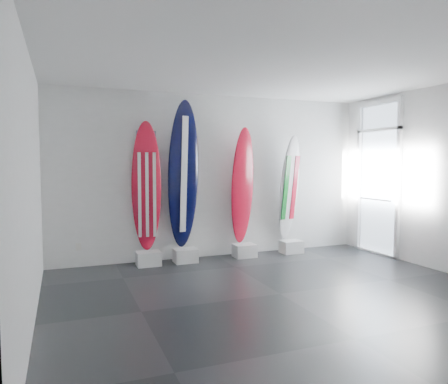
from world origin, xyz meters
name	(u,v)px	position (x,y,z in m)	size (l,w,h in m)	color
floor	(280,294)	(0.00, 0.00, 0.00)	(6.00, 6.00, 0.00)	black
ceiling	(282,66)	(0.00, 0.00, 3.00)	(6.00, 6.00, 0.00)	white
wall_back	(216,176)	(0.00, 2.50, 1.50)	(6.00, 6.00, 0.00)	silver
wall_front	(443,196)	(0.00, -2.50, 1.50)	(6.00, 6.00, 0.00)	silver
wall_left	(30,187)	(-3.00, 0.00, 1.50)	(5.00, 5.00, 0.00)	silver
display_block_usa	(148,259)	(-1.34, 2.18, 0.12)	(0.40, 0.30, 0.24)	silver
surfboard_usa	(146,186)	(-1.34, 2.28, 1.35)	(0.50, 0.08, 2.22)	maroon
display_block_navy	(185,256)	(-0.68, 2.18, 0.12)	(0.40, 0.30, 0.24)	silver
surfboard_navy	(183,175)	(-0.68, 2.28, 1.54)	(0.59, 0.08, 2.60)	black
display_block_swiss	(244,251)	(0.45, 2.18, 0.12)	(0.40, 0.30, 0.24)	silver
surfboard_swiss	(242,186)	(0.45, 2.28, 1.32)	(0.49, 0.08, 2.17)	maroon
display_block_italy	(291,247)	(1.45, 2.18, 0.12)	(0.40, 0.30, 0.24)	silver
surfboard_italy	(289,188)	(1.45, 2.28, 1.26)	(0.46, 0.08, 2.05)	silver
wall_outlet	(78,247)	(-2.45, 2.48, 0.35)	(0.09, 0.02, 0.13)	silver
glass_door	(378,180)	(2.97, 1.55, 1.43)	(0.12, 1.16, 2.85)	white
balcony	(429,224)	(4.30, 1.55, 0.50)	(2.80, 2.20, 1.20)	slate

